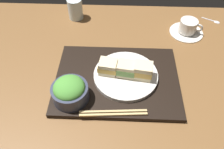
{
  "coord_description": "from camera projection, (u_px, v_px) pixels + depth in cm",
  "views": [
    {
      "loc": [
        -2.66,
        -49.82,
        62.48
      ],
      "look_at": [
        -4.71,
        0.09,
        5.0
      ],
      "focal_mm": 36.4,
      "sensor_mm": 36.0,
      "label": 1
    }
  ],
  "objects": [
    {
      "name": "sandwich_middle",
      "position": [
        125.0,
        69.0,
        0.77
      ],
      "size": [
        6.83,
        6.12,
        5.02
      ],
      "color": "beige",
      "rests_on": "sandwich_plate"
    },
    {
      "name": "teaspoon",
      "position": [
        215.0,
        21.0,
        1.04
      ],
      "size": [
        8.07,
        5.05,
        0.8
      ],
      "color": "silver",
      "rests_on": "ground_plane"
    },
    {
      "name": "sandwich_far",
      "position": [
        143.0,
        71.0,
        0.76
      ],
      "size": [
        7.03,
        5.89,
        5.58
      ],
      "color": "beige",
      "rests_on": "sandwich_plate"
    },
    {
      "name": "sandwich_plate",
      "position": [
        125.0,
        75.0,
        0.79
      ],
      "size": [
        22.4,
        22.4,
        1.43
      ],
      "primitive_type": "cylinder",
      "color": "silver",
      "rests_on": "serving_tray"
    },
    {
      "name": "serving_tray",
      "position": [
        117.0,
        80.0,
        0.8
      ],
      "size": [
        42.98,
        31.74,
        1.75
      ],
      "primitive_type": "cube",
      "color": "black",
      "rests_on": "ground_plane"
    },
    {
      "name": "coffee_cup",
      "position": [
        188.0,
        28.0,
        0.97
      ],
      "size": [
        14.28,
        14.28,
        6.21
      ],
      "color": "silver",
      "rests_on": "ground_plane"
    },
    {
      "name": "drinking_glass",
      "position": [
        75.0,
        9.0,
        1.02
      ],
      "size": [
        6.61,
        6.61,
        9.3
      ],
      "primitive_type": "cylinder",
      "color": "silver",
      "rests_on": "ground_plane"
    },
    {
      "name": "chopsticks_pair",
      "position": [
        113.0,
        113.0,
        0.7
      ],
      "size": [
        20.98,
        3.27,
        0.7
      ],
      "color": "tan",
      "rests_on": "serving_tray"
    },
    {
      "name": "sandwich_near",
      "position": [
        108.0,
        67.0,
        0.78
      ],
      "size": [
        7.16,
        5.97,
        4.9
      ],
      "color": "beige",
      "rests_on": "sandwich_plate"
    },
    {
      "name": "ground_plane",
      "position": [
        125.0,
        87.0,
        0.81
      ],
      "size": [
        140.0,
        100.0,
        3.0
      ],
      "primitive_type": "cube",
      "color": "brown"
    },
    {
      "name": "salad_bowl",
      "position": [
        70.0,
        91.0,
        0.71
      ],
      "size": [
        11.7,
        11.7,
        8.01
      ],
      "color": "#33384C",
      "rests_on": "serving_tray"
    }
  ]
}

